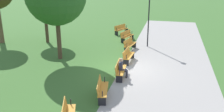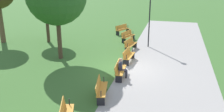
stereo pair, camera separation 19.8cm
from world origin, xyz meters
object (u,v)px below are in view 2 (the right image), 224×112
at_px(bench_2, 130,44).
at_px(lamp_post, 150,11).
at_px(bench_3, 128,55).
at_px(bench_4, 120,70).
at_px(tree_2, 46,4).
at_px(person_seated, 122,67).
at_px(bench_5, 101,89).
at_px(bench_0, 122,29).
at_px(bench_1, 128,36).

height_order(bench_2, lamp_post, lamp_post).
xyz_separation_m(bench_3, bench_4, (2.71, 0.00, 0.00)).
bearing_deg(lamp_post, tree_2, -84.85).
height_order(person_seated, lamp_post, lamp_post).
bearing_deg(lamp_post, bench_4, -7.98).
distance_m(bench_5, tree_2, 11.73).
bearing_deg(bench_4, person_seated, 86.47).
height_order(bench_3, bench_4, same).
bearing_deg(bench_0, bench_4, 38.01).
bearing_deg(bench_1, person_seated, 27.61).
xyz_separation_m(bench_0, tree_2, (4.61, -5.69, 2.91)).
distance_m(bench_4, lamp_post, 7.19).
relative_size(bench_1, tree_2, 0.38).
bearing_deg(bench_1, bench_2, 34.17).
xyz_separation_m(bench_1, bench_2, (2.61, 0.71, 0.00)).
relative_size(bench_2, tree_2, 0.38).
height_order(bench_2, bench_4, same).
xyz_separation_m(tree_2, lamp_post, (-0.79, 8.74, -0.42)).
bearing_deg(bench_0, person_seated, 38.75).
bearing_deg(bench_2, bench_5, 11.42).
distance_m(bench_1, bench_4, 8.08).
bearing_deg(bench_5, bench_3, 164.79).
height_order(bench_0, bench_2, same).
distance_m(bench_0, lamp_post, 5.48).
bearing_deg(bench_3, bench_0, -161.06).
distance_m(bench_2, bench_5, 8.08).
distance_m(bench_2, bench_4, 5.41).
bearing_deg(tree_2, lamp_post, 95.15).
distance_m(bench_0, person_seated, 10.75).
relative_size(bench_0, bench_4, 1.00).
bearing_deg(bench_0, bench_1, 49.37).
bearing_deg(person_seated, bench_5, -14.34).
relative_size(bench_3, tree_2, 0.38).
relative_size(bench_1, person_seated, 1.50).
bearing_deg(bench_5, person_seated, 158.04).
bearing_deg(lamp_post, bench_5, -7.86).
height_order(bench_4, bench_5, same).
relative_size(bench_3, person_seated, 1.47).
height_order(bench_4, lamp_post, lamp_post).
distance_m(bench_2, lamp_post, 3.08).
xyz_separation_m(bench_1, lamp_post, (1.33, 2.00, 2.49)).
relative_size(bench_2, person_seated, 1.50).
xyz_separation_m(bench_1, bench_4, (8.01, 1.06, 0.00)).
xyz_separation_m(bench_4, person_seated, (-0.00, 0.14, 0.16)).
distance_m(bench_5, person_seated, 2.74).
distance_m(bench_2, tree_2, 8.01).
distance_m(bench_1, bench_2, 2.71).
xyz_separation_m(bench_0, bench_3, (7.80, 2.11, 0.00)).
height_order(bench_3, person_seated, person_seated).
bearing_deg(bench_4, lamp_post, 168.21).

